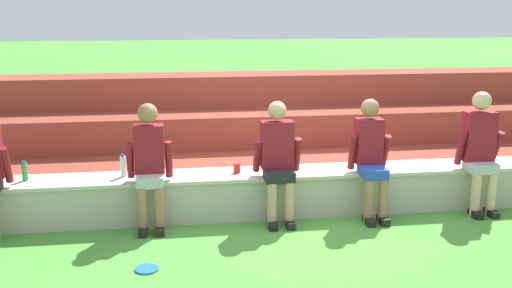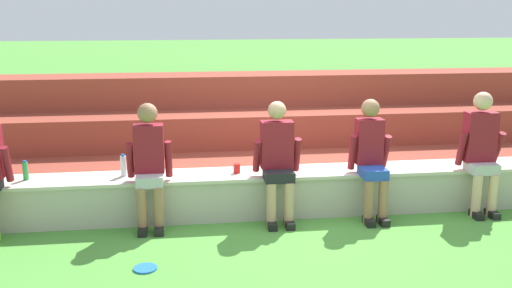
{
  "view_description": "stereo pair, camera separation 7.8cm",
  "coord_description": "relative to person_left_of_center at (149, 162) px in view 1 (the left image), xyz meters",
  "views": [
    {
      "loc": [
        -1.45,
        -6.28,
        2.43
      ],
      "look_at": [
        -0.5,
        0.27,
        0.87
      ],
      "focal_mm": 40.47,
      "sensor_mm": 36.0,
      "label": 1
    },
    {
      "loc": [
        -1.37,
        -6.29,
        2.43
      ],
      "look_at": [
        -0.5,
        0.27,
        0.87
      ],
      "focal_mm": 40.47,
      "sensor_mm": 36.0,
      "label": 2
    }
  ],
  "objects": [
    {
      "name": "plastic_cup_right_end",
      "position": [
        1.01,
        0.26,
        -0.19
      ],
      "size": [
        0.08,
        0.08,
        0.11
      ],
      "primitive_type": "cylinder",
      "color": "red",
      "rests_on": "stone_seating_wall"
    },
    {
      "name": "water_bottle_mid_right",
      "position": [
        -1.41,
        0.3,
        -0.13
      ],
      "size": [
        0.06,
        0.06,
        0.23
      ],
      "color": "green",
      "rests_on": "stone_seating_wall"
    },
    {
      "name": "person_center",
      "position": [
        1.45,
        -0.0,
        -0.01
      ],
      "size": [
        0.55,
        0.52,
        1.4
      ],
      "color": "tan",
      "rests_on": "ground"
    },
    {
      "name": "frisbee",
      "position": [
        -0.02,
        -1.11,
        -0.76
      ],
      "size": [
        0.23,
        0.23,
        0.02
      ],
      "primitive_type": "cylinder",
      "color": "blue",
      "rests_on": "ground"
    },
    {
      "name": "water_bottle_mid_left",
      "position": [
        4.23,
        0.26,
        -0.14
      ],
      "size": [
        0.07,
        0.07,
        0.21
      ],
      "color": "silver",
      "rests_on": "stone_seating_wall"
    },
    {
      "name": "brick_bleachers",
      "position": [
        1.73,
        2.19,
        -0.21
      ],
      "size": [
        12.58,
        2.38,
        1.43
      ],
      "color": "brown",
      "rests_on": "ground"
    },
    {
      "name": "ground_plane",
      "position": [
        1.73,
        -0.0,
        -0.76
      ],
      "size": [
        80.0,
        80.0,
        0.0
      ],
      "primitive_type": "plane",
      "color": "#4C9338"
    },
    {
      "name": "person_right_of_center",
      "position": [
        2.56,
        -0.01,
        -0.02
      ],
      "size": [
        0.49,
        0.59,
        1.4
      ],
      "color": "#996B4C",
      "rests_on": "ground"
    },
    {
      "name": "stone_seating_wall",
      "position": [
        1.73,
        0.27,
        -0.49
      ],
      "size": [
        8.76,
        0.58,
        0.52
      ],
      "color": "#B7AF9E",
      "rests_on": "ground"
    },
    {
      "name": "water_bottle_near_left",
      "position": [
        -0.31,
        0.31,
        -0.12
      ],
      "size": [
        0.07,
        0.07,
        0.26
      ],
      "color": "silver",
      "rests_on": "stone_seating_wall"
    },
    {
      "name": "person_far_right",
      "position": [
        3.92,
        -0.02,
        0.03
      ],
      "size": [
        0.55,
        0.49,
        1.47
      ],
      "color": "#DBAD89",
      "rests_on": "ground"
    },
    {
      "name": "person_left_of_center",
      "position": [
        0.0,
        0.0,
        0.0
      ],
      "size": [
        0.51,
        0.51,
        1.41
      ],
      "color": "#996B4C",
      "rests_on": "ground"
    }
  ]
}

